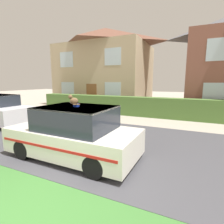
{
  "coord_description": "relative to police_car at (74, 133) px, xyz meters",
  "views": [
    {
      "loc": [
        2.44,
        -1.59,
        2.28
      ],
      "look_at": [
        -0.55,
        4.82,
        1.05
      ],
      "focal_mm": 28.0,
      "sensor_mm": 36.0,
      "label": 1
    }
  ],
  "objects": [
    {
      "name": "house_left",
      "position": [
        -4.96,
        11.77,
        3.0
      ],
      "size": [
        8.57,
        6.58,
        7.36
      ],
      "color": "tan",
      "rests_on": "ground"
    },
    {
      "name": "garden_hedge",
      "position": [
        -0.05,
        7.18,
        -0.11
      ],
      "size": [
        15.88,
        0.8,
        1.28
      ],
      "primitive_type": "cube",
      "color": "#4C7233",
      "rests_on": "ground"
    },
    {
      "name": "police_car",
      "position": [
        0.0,
        0.0,
        0.0
      ],
      "size": [
        3.98,
        1.87,
        1.63
      ],
      "rotation": [
        0.0,
        0.0,
        3.13
      ],
      "color": "black",
      "rests_on": "road_strip"
    },
    {
      "name": "road_strip",
      "position": [
        0.73,
        1.62,
        -0.74
      ],
      "size": [
        28.0,
        5.93,
        0.01
      ],
      "primitive_type": "cube",
      "color": "#424247",
      "rests_on": "ground"
    },
    {
      "name": "cat",
      "position": [
        0.15,
        -0.19,
        1.02
      ],
      "size": [
        0.35,
        0.24,
        0.3
      ],
      "rotation": [
        0.0,
        0.0,
        3.59
      ],
      "color": "brown",
      "rests_on": "police_car"
    },
    {
      "name": "ground_plane",
      "position": [
        0.73,
        -2.53,
        -0.75
      ],
      "size": [
        80.0,
        80.0,
        0.0
      ],
      "primitive_type": "plane",
      "color": "#A89E8E"
    }
  ]
}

